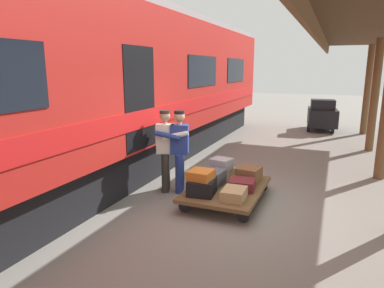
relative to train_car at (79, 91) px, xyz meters
name	(u,v)px	position (x,y,z in m)	size (l,w,h in m)	color
ground_plane	(238,208)	(-3.52, 0.00, -2.06)	(60.00, 60.00, 0.00)	gray
train_car	(79,91)	(0.00, 0.00, 0.00)	(3.02, 19.56, 4.00)	#B21E19
luggage_cart	(226,189)	(-3.20, -0.27, -1.82)	(1.35, 1.99, 0.29)	brown
suitcase_slate_roller	(212,178)	(-2.90, -0.27, -1.63)	(0.43, 0.49, 0.29)	#4C515B
suitcase_black_hardshell	(202,187)	(-2.90, 0.27, -1.64)	(0.46, 0.49, 0.28)	black
suitcase_tan_vintage	(234,194)	(-3.50, 0.27, -1.68)	(0.39, 0.51, 0.19)	tan
suitcase_cream_canvas	(220,173)	(-2.90, -0.82, -1.69)	(0.44, 0.64, 0.16)	beige
suitcase_brown_leather	(249,174)	(-3.50, -0.82, -1.63)	(0.44, 0.47, 0.28)	brown
suitcase_maroon_trunk	(242,184)	(-3.50, -0.27, -1.68)	(0.47, 0.46, 0.19)	maroon
suitcase_orange_carryall	(201,175)	(-2.87, 0.25, -1.41)	(0.41, 0.42, 0.17)	#CC6B23
suitcase_gray_aluminum	(221,164)	(-2.92, -0.80, -1.49)	(0.40, 0.36, 0.25)	#9EA0A5
porter_in_overalls	(179,149)	(-2.12, -0.41, -1.14)	(0.73, 0.56, 1.70)	navy
porter_by_door	(166,148)	(-1.87, -0.36, -1.14)	(0.74, 0.59, 1.70)	#332D28
baggage_tug	(322,115)	(-4.55, -9.21, -1.43)	(1.28, 1.81, 1.30)	black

